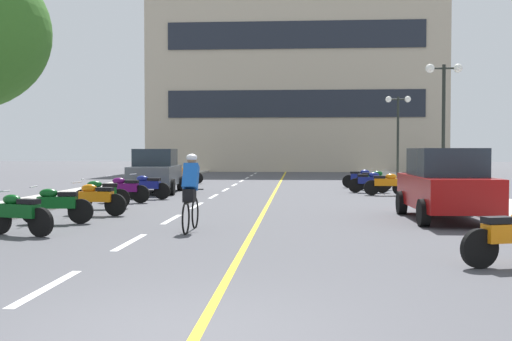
{
  "coord_description": "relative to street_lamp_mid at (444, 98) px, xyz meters",
  "views": [
    {
      "loc": [
        1.22,
        -5.84,
        1.77
      ],
      "look_at": [
        -0.23,
        15.86,
        1.06
      ],
      "focal_mm": 44.12,
      "sensor_mm": 36.0,
      "label": 1
    }
  ],
  "objects": [
    {
      "name": "street_lamp_mid",
      "position": [
        0.0,
        0.0,
        0.0
      ],
      "size": [
        1.46,
        0.36,
        5.1
      ],
      "color": "black",
      "rests_on": "curb_right"
    },
    {
      "name": "motorcycle_4",
      "position": [
        -11.74,
        -7.17,
        -3.38
      ],
      "size": [
        1.68,
        0.67,
        0.92
      ],
      "color": "black",
      "rests_on": "ground"
    },
    {
      "name": "motorcycle_2",
      "position": [
        -11.6,
        -11.01,
        -3.38
      ],
      "size": [
        1.7,
        0.6,
        0.92
      ],
      "color": "black",
      "rests_on": "ground"
    },
    {
      "name": "parked_car_mid",
      "position": [
        -11.71,
        -0.01,
        -2.94
      ],
      "size": [
        2.15,
        4.31,
        1.82
      ],
      "color": "black",
      "rests_on": "ground"
    },
    {
      "name": "lane_dash_7",
      "position": [
        -9.05,
        10.16,
        -3.85
      ],
      "size": [
        0.14,
        2.2,
        0.01
      ],
      "primitive_type": "cube",
      "color": "silver",
      "rests_on": "ground"
    },
    {
      "name": "curb_right",
      "position": [
        0.15,
        4.16,
        -3.8
      ],
      "size": [
        2.4,
        72.0,
        0.12
      ],
      "primitive_type": "cube",
      "color": "#B7B2A8",
      "rests_on": "ground"
    },
    {
      "name": "street_lamp_far",
      "position": [
        -0.03,
        11.32,
        -0.21
      ],
      "size": [
        1.46,
        0.36,
        4.78
      ],
      "color": "black",
      "rests_on": "curb_right"
    },
    {
      "name": "ground_plane",
      "position": [
        -7.05,
        1.16,
        -3.86
      ],
      "size": [
        140.0,
        140.0,
        0.0
      ],
      "primitive_type": "plane",
      "color": "#47474C"
    },
    {
      "name": "curb_left",
      "position": [
        -14.25,
        4.16,
        -3.8
      ],
      "size": [
        2.4,
        72.0,
        0.12
      ],
      "primitive_type": "cube",
      "color": "#B7B2A8",
      "rests_on": "ground"
    },
    {
      "name": "motorcycle_10",
      "position": [
        -2.88,
        3.97,
        -3.38
      ],
      "size": [
        1.7,
        0.6,
        0.92
      ],
      "color": "black",
      "rests_on": "ground"
    },
    {
      "name": "lane_dash_2",
      "position": [
        -9.05,
        -9.84,
        -3.85
      ],
      "size": [
        0.14,
        2.2,
        0.01
      ],
      "primitive_type": "cube",
      "color": "silver",
      "rests_on": "ground"
    },
    {
      "name": "lane_dash_8",
      "position": [
        -9.05,
        14.16,
        -3.85
      ],
      "size": [
        0.14,
        2.2,
        0.01
      ],
      "primitive_type": "cube",
      "color": "silver",
      "rests_on": "ground"
    },
    {
      "name": "lane_dash_1",
      "position": [
        -9.05,
        -13.84,
        -3.85
      ],
      "size": [
        0.14,
        2.2,
        0.01
      ],
      "primitive_type": "cube",
      "color": "silver",
      "rests_on": "ground"
    },
    {
      "name": "lane_dash_10",
      "position": [
        -9.05,
        22.16,
        -3.85
      ],
      "size": [
        0.14,
        2.2,
        0.01
      ],
      "primitive_type": "cube",
      "color": "silver",
      "rests_on": "ground"
    },
    {
      "name": "motorcycle_6",
      "position": [
        -11.25,
        -3.37,
        -3.38
      ],
      "size": [
        1.7,
        0.6,
        0.92
      ],
      "color": "black",
      "rests_on": "ground"
    },
    {
      "name": "lane_dash_11",
      "position": [
        -9.05,
        26.16,
        -3.85
      ],
      "size": [
        0.14,
        2.2,
        0.01
      ],
      "primitive_type": "cube",
      "color": "silver",
      "rests_on": "ground"
    },
    {
      "name": "office_building",
      "position": [
        -6.05,
        28.73,
        5.33
      ],
      "size": [
        24.62,
        7.25,
        18.37
      ],
      "color": "#BCAD93",
      "rests_on": "ground"
    },
    {
      "name": "cyclist_rider",
      "position": [
        -8.17,
        -12.09,
        -2.97
      ],
      "size": [
        0.42,
        1.77,
        1.71
      ],
      "color": "black",
      "rests_on": "ground"
    },
    {
      "name": "lane_dash_3",
      "position": [
        -9.05,
        -5.84,
        -3.85
      ],
      "size": [
        0.14,
        2.2,
        0.01
      ],
      "primitive_type": "cube",
      "color": "silver",
      "rests_on": "ground"
    },
    {
      "name": "motorcycle_11",
      "position": [
        -11.66,
        7.19,
        -3.38
      ],
      "size": [
        1.7,
        0.6,
        0.92
      ],
      "color": "black",
      "rests_on": "ground"
    },
    {
      "name": "lane_dash_6",
      "position": [
        -9.05,
        6.16,
        -3.85
      ],
      "size": [
        0.14,
        2.2,
        0.01
      ],
      "primitive_type": "cube",
      "color": "silver",
      "rests_on": "ground"
    },
    {
      "name": "motorcycle_7",
      "position": [
        -2.39,
        -0.93,
        -3.38
      ],
      "size": [
        1.7,
        0.6,
        0.92
      ],
      "color": "black",
      "rests_on": "ground"
    },
    {
      "name": "motorcycle_1",
      "position": [
        -11.59,
        -13.07,
        -3.38
      ],
      "size": [
        1.64,
        0.79,
        0.92
      ],
      "color": "black",
      "rests_on": "ground"
    },
    {
      "name": "lane_dash_5",
      "position": [
        -9.05,
        2.16,
        -3.85
      ],
      "size": [
        0.14,
        2.2,
        0.01
      ],
      "primitive_type": "cube",
      "color": "silver",
      "rests_on": "ground"
    },
    {
      "name": "lane_dash_0",
      "position": [
        -9.05,
        -17.84,
        -3.85
      ],
      "size": [
        0.14,
        2.2,
        0.01
      ],
      "primitive_type": "cube",
      "color": "silver",
      "rests_on": "ground"
    },
    {
      "name": "centre_line_yellow",
      "position": [
        -6.8,
        4.16,
        -3.85
      ],
      "size": [
        0.12,
        66.0,
        0.01
      ],
      "primitive_type": "cube",
      "color": "gold",
      "rests_on": "ground"
    },
    {
      "name": "parked_car_near",
      "position": [
        -2.09,
        -9.52,
        -2.94
      ],
      "size": [
        1.98,
        4.23,
        1.82
      ],
      "color": "black",
      "rests_on": "ground"
    },
    {
      "name": "motorcycle_3",
      "position": [
        -11.27,
        -9.08,
        -3.38
      ],
      "size": [
        1.7,
        0.6,
        0.92
      ],
      "color": "black",
      "rests_on": "ground"
    },
    {
      "name": "motorcycle_8",
      "position": [
        -2.87,
        0.58,
        -3.38
      ],
      "size": [
        1.7,
        0.6,
        0.92
      ],
      "color": "black",
      "rests_on": "ground"
    },
    {
      "name": "lane_dash_4",
      "position": [
        -9.05,
        -1.84,
        -3.85
      ],
      "size": [
        0.14,
        2.2,
        0.01
      ],
      "primitive_type": "cube",
      "color": "silver",
      "rests_on": "ground"
    },
    {
      "name": "lane_dash_9",
      "position": [
        -9.05,
        18.16,
        -3.85
      ],
      "size": [
        0.14,
        2.2,
        0.01
      ],
      "primitive_type": "cube",
      "color": "silver",
      "rests_on": "ground"
    },
    {
      "name": "motorcycle_5",
      "position": [
        -11.63,
        -5.02,
        -3.38
      ],
      "size": [
        1.7,
        0.6,
        0.92
      ],
      "color": "black",
      "rests_on": "ground"
    },
    {
      "name": "motorcycle_9",
      "position": [
        -2.49,
        2.38,
        -3.38
      ],
      "size": [
        1.7,
        0.6,
        0.92
      ],
      "color": "black",
      "rests_on": "ground"
    }
  ]
}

